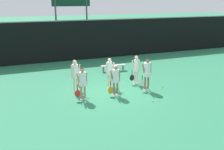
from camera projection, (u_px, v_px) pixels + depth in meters
The scene contains 15 objects.
ground_plane at pixel (112, 91), 14.24m from camera, with size 140.00×140.00×0.00m, color #2D7F56.
fence_windscreen at pixel (74, 40), 21.09m from camera, with size 60.00×0.08×3.26m.
scoreboard at pixel (71, 4), 21.84m from camera, with size 3.24×0.15×5.75m.
bench_courtside at pixel (113, 66), 18.19m from camera, with size 1.77×0.55×0.43m.
player_0 at pixel (83, 81), 12.75m from camera, with size 0.66×0.39×1.66m.
player_1 at pixel (116, 78), 13.34m from camera, with size 0.65×0.38×1.62m.
player_2 at pixel (147, 72), 14.09m from camera, with size 0.68×0.41×1.79m.
player_3 at pixel (75, 73), 13.75m from camera, with size 0.66×0.37×1.80m.
player_4 at pixel (110, 71), 14.52m from camera, with size 0.62×0.34×1.72m.
player_5 at pixel (136, 68), 15.22m from camera, with size 0.63×0.34×1.70m.
tennis_ball_0 at pixel (153, 101), 12.78m from camera, with size 0.07×0.07×0.07m, color #CCE033.
tennis_ball_1 at pixel (81, 84), 15.46m from camera, with size 0.07×0.07×0.07m, color #CCE033.
tennis_ball_2 at pixel (109, 85), 15.27m from camera, with size 0.07×0.07×0.07m, color #CCE033.
tennis_ball_3 at pixel (162, 87), 14.78m from camera, with size 0.07×0.07×0.07m, color #CCE033.
tennis_ball_4 at pixel (106, 84), 15.33m from camera, with size 0.07×0.07×0.07m, color #CCE033.
Camera 1 is at (-5.09, -12.43, 4.81)m, focal length 42.00 mm.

